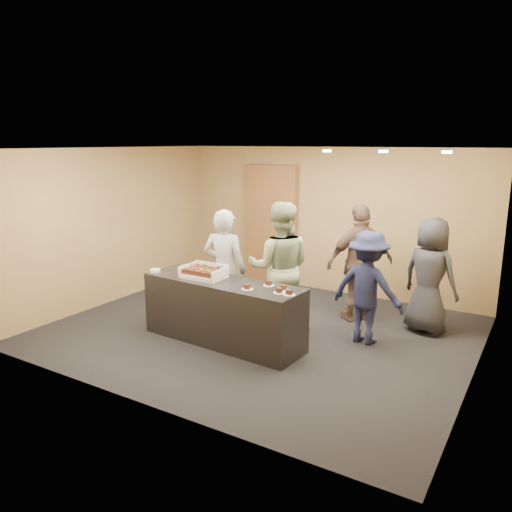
{
  "coord_description": "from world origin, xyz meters",
  "views": [
    {
      "loc": [
        3.63,
        -6.1,
        2.81
      ],
      "look_at": [
        -0.06,
        0.0,
        1.16
      ],
      "focal_mm": 35.0,
      "sensor_mm": 36.0,
      "label": 1
    }
  ],
  "objects_px": {
    "person_sage_man": "(280,268)",
    "person_dark_suit": "(430,276)",
    "plate_stack": "(155,270)",
    "person_server_grey": "(225,270)",
    "serving_counter": "(223,311)",
    "person_navy_man": "(368,288)",
    "sheet_cake": "(203,271)",
    "person_brown_extra": "(360,263)",
    "storage_cabinet": "(271,225)",
    "cake_box": "(205,274)"
  },
  "relations": [
    {
      "from": "serving_counter",
      "to": "person_brown_extra",
      "type": "bearing_deg",
      "value": 57.99
    },
    {
      "from": "storage_cabinet",
      "to": "person_navy_man",
      "type": "xyz_separation_m",
      "value": [
        2.66,
        -1.97,
        -0.38
      ]
    },
    {
      "from": "person_navy_man",
      "to": "person_brown_extra",
      "type": "distance_m",
      "value": 0.92
    },
    {
      "from": "serving_counter",
      "to": "person_sage_man",
      "type": "relative_size",
      "value": 1.23
    },
    {
      "from": "person_sage_man",
      "to": "person_navy_man",
      "type": "relative_size",
      "value": 1.22
    },
    {
      "from": "person_server_grey",
      "to": "person_navy_man",
      "type": "relative_size",
      "value": 1.15
    },
    {
      "from": "storage_cabinet",
      "to": "sheet_cake",
      "type": "distance_m",
      "value": 3.08
    },
    {
      "from": "person_navy_man",
      "to": "person_dark_suit",
      "type": "relative_size",
      "value": 0.93
    },
    {
      "from": "serving_counter",
      "to": "storage_cabinet",
      "type": "xyz_separation_m",
      "value": [
        -0.92,
        3.02,
        0.73
      ]
    },
    {
      "from": "person_server_grey",
      "to": "person_sage_man",
      "type": "height_order",
      "value": "person_sage_man"
    },
    {
      "from": "person_navy_man",
      "to": "person_brown_extra",
      "type": "height_order",
      "value": "person_brown_extra"
    },
    {
      "from": "person_sage_man",
      "to": "person_brown_extra",
      "type": "bearing_deg",
      "value": -154.64
    },
    {
      "from": "serving_counter",
      "to": "person_navy_man",
      "type": "height_order",
      "value": "person_navy_man"
    },
    {
      "from": "sheet_cake",
      "to": "person_sage_man",
      "type": "distance_m",
      "value": 1.13
    },
    {
      "from": "sheet_cake",
      "to": "plate_stack",
      "type": "distance_m",
      "value": 0.83
    },
    {
      "from": "person_navy_man",
      "to": "sheet_cake",
      "type": "bearing_deg",
      "value": 32.99
    },
    {
      "from": "person_server_grey",
      "to": "person_navy_man",
      "type": "distance_m",
      "value": 2.11
    },
    {
      "from": "serving_counter",
      "to": "person_dark_suit",
      "type": "xyz_separation_m",
      "value": [
        2.39,
        1.91,
        0.42
      ]
    },
    {
      "from": "person_navy_man",
      "to": "person_dark_suit",
      "type": "xyz_separation_m",
      "value": [
        0.65,
        0.86,
        0.06
      ]
    },
    {
      "from": "sheet_cake",
      "to": "plate_stack",
      "type": "xyz_separation_m",
      "value": [
        -0.82,
        -0.11,
        -0.08
      ]
    },
    {
      "from": "sheet_cake",
      "to": "person_dark_suit",
      "type": "height_order",
      "value": "person_dark_suit"
    },
    {
      "from": "person_sage_man",
      "to": "person_dark_suit",
      "type": "xyz_separation_m",
      "value": [
        1.91,
        1.11,
        -0.11
      ]
    },
    {
      "from": "person_brown_extra",
      "to": "sheet_cake",
      "type": "bearing_deg",
      "value": 2.99
    },
    {
      "from": "person_navy_man",
      "to": "person_dark_suit",
      "type": "distance_m",
      "value": 1.08
    },
    {
      "from": "person_sage_man",
      "to": "sheet_cake",
      "type": "bearing_deg",
      "value": 18.63
    },
    {
      "from": "storage_cabinet",
      "to": "person_sage_man",
      "type": "relative_size",
      "value": 1.2
    },
    {
      "from": "cake_box",
      "to": "person_navy_man",
      "type": "xyz_separation_m",
      "value": [
        2.07,
        1.02,
        -0.14
      ]
    },
    {
      "from": "storage_cabinet",
      "to": "sheet_cake",
      "type": "xyz_separation_m",
      "value": [
        0.59,
        -3.02,
        -0.18
      ]
    },
    {
      "from": "plate_stack",
      "to": "person_server_grey",
      "type": "bearing_deg",
      "value": 32.81
    },
    {
      "from": "sheet_cake",
      "to": "person_brown_extra",
      "type": "distance_m",
      "value": 2.5
    },
    {
      "from": "sheet_cake",
      "to": "person_server_grey",
      "type": "height_order",
      "value": "person_server_grey"
    },
    {
      "from": "cake_box",
      "to": "person_brown_extra",
      "type": "relative_size",
      "value": 0.32
    },
    {
      "from": "serving_counter",
      "to": "person_sage_man",
      "type": "distance_m",
      "value": 1.07
    },
    {
      "from": "serving_counter",
      "to": "person_sage_man",
      "type": "xyz_separation_m",
      "value": [
        0.48,
        0.79,
        0.53
      ]
    },
    {
      "from": "serving_counter",
      "to": "person_dark_suit",
      "type": "relative_size",
      "value": 1.38
    },
    {
      "from": "storage_cabinet",
      "to": "cake_box",
      "type": "xyz_separation_m",
      "value": [
        0.59,
        -3.0,
        -0.24
      ]
    },
    {
      "from": "storage_cabinet",
      "to": "person_sage_man",
      "type": "distance_m",
      "value": 2.64
    },
    {
      "from": "sheet_cake",
      "to": "person_dark_suit",
      "type": "bearing_deg",
      "value": 35.05
    },
    {
      "from": "plate_stack",
      "to": "person_navy_man",
      "type": "xyz_separation_m",
      "value": [
        2.89,
        1.16,
        -0.12
      ]
    },
    {
      "from": "serving_counter",
      "to": "person_server_grey",
      "type": "distance_m",
      "value": 0.71
    },
    {
      "from": "person_dark_suit",
      "to": "sheet_cake",
      "type": "bearing_deg",
      "value": 53.24
    },
    {
      "from": "person_dark_suit",
      "to": "person_brown_extra",
      "type": "bearing_deg",
      "value": 20.6
    },
    {
      "from": "sheet_cake",
      "to": "serving_counter",
      "type": "bearing_deg",
      "value": 0.0
    },
    {
      "from": "plate_stack",
      "to": "person_navy_man",
      "type": "bearing_deg",
      "value": 21.83
    },
    {
      "from": "storage_cabinet",
      "to": "person_dark_suit",
      "type": "distance_m",
      "value": 3.51
    },
    {
      "from": "plate_stack",
      "to": "person_sage_man",
      "type": "xyz_separation_m",
      "value": [
        1.62,
        0.9,
        0.06
      ]
    },
    {
      "from": "plate_stack",
      "to": "person_server_grey",
      "type": "distance_m",
      "value": 1.04
    },
    {
      "from": "serving_counter",
      "to": "plate_stack",
      "type": "height_order",
      "value": "plate_stack"
    },
    {
      "from": "cake_box",
      "to": "storage_cabinet",
      "type": "bearing_deg",
      "value": 101.19
    },
    {
      "from": "sheet_cake",
      "to": "person_dark_suit",
      "type": "xyz_separation_m",
      "value": [
        2.72,
        1.91,
        -0.13
      ]
    }
  ]
}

